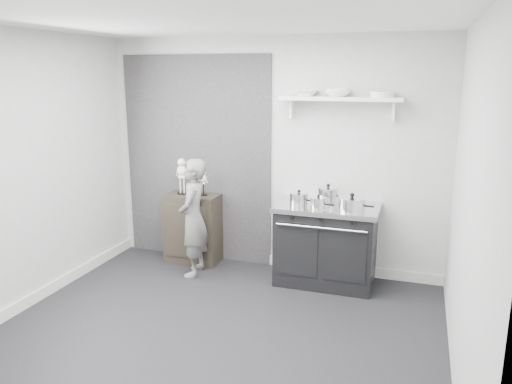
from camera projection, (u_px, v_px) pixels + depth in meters
ground at (213, 335)px, 4.47m from camera, size 4.00×4.00×0.00m
room_shell at (207, 151)px, 4.25m from camera, size 4.02×3.62×2.71m
wall_shelf at (340, 100)px, 5.30m from camera, size 1.30×0.26×0.24m
stove at (326, 244)px, 5.50m from camera, size 1.11×0.70×0.89m
side_cabinet at (193, 228)px, 6.14m from camera, size 0.65×0.38×0.85m
child at (193, 218)px, 5.67m from camera, size 0.40×0.54×1.36m
pot_front_left at (299, 199)px, 5.38m from camera, size 0.29×0.20×0.17m
pot_back_left at (328, 195)px, 5.47m from camera, size 0.32×0.23×0.22m
pot_front_right at (352, 204)px, 5.15m from camera, size 0.37×0.28×0.19m
pot_front_center at (318, 203)px, 5.23m from camera, size 0.25×0.17×0.15m
skeleton_full at (182, 173)px, 6.02m from camera, size 0.14×0.09×0.50m
skeleton_torso at (203, 181)px, 5.95m from camera, size 0.10×0.06×0.36m
bowl_large at (305, 93)px, 5.40m from camera, size 0.28×0.28×0.07m
bowl_small at (338, 93)px, 5.29m from camera, size 0.27×0.27×0.08m
plate_stack at (382, 94)px, 5.15m from camera, size 0.25×0.25×0.06m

